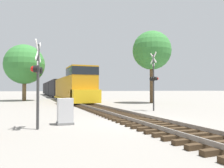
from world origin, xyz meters
TOP-DOWN VIEW (x-y plane):
  - ground_plane at (0.00, 0.00)m, footprint 400.00×400.00m
  - rail_track_bed at (0.00, -0.00)m, footprint 2.60×160.00m
  - freight_train at (0.00, 40.46)m, footprint 2.97×59.32m
  - crossing_signal_near at (-5.19, -0.17)m, footprint 0.53×1.01m
  - crossing_signal_far at (3.92, 5.19)m, footprint 0.33×1.00m
  - relay_cabinet at (-3.84, 0.77)m, footprint 0.80×0.69m
  - tree_far_right at (9.04, 14.04)m, footprint 4.94×4.94m
  - tree_mid_background at (-6.37, 25.53)m, footprint 6.02×6.02m

SIDE VIEW (x-z plane):
  - ground_plane at x=0.00m, z-range 0.00..0.00m
  - rail_track_bed at x=0.00m, z-range -0.02..0.29m
  - relay_cabinet at x=-3.84m, z-range -0.01..1.28m
  - freight_train at x=0.00m, z-range -0.24..4.09m
  - crossing_signal_near at x=-5.19m, z-range 0.42..4.29m
  - crossing_signal_far at x=3.92m, z-range 0.20..4.95m
  - tree_mid_background at x=-6.37m, z-range 1.25..9.82m
  - tree_far_right at x=9.04m, z-range 2.08..11.28m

